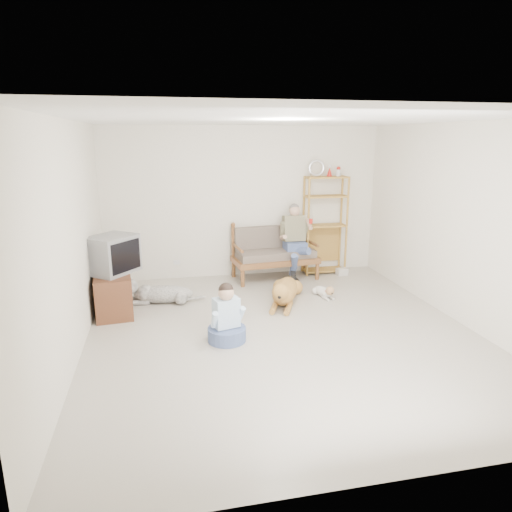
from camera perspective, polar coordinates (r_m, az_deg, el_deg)
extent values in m
plane|color=beige|center=(6.08, 3.35, -9.61)|extent=(5.50, 5.50, 0.00)
plane|color=white|center=(5.55, 3.78, 16.71)|extent=(5.50, 5.50, 0.00)
plane|color=silver|center=(8.31, -1.51, 6.70)|extent=(5.00, 0.00, 5.00)
plane|color=silver|center=(3.20, 16.79, -6.95)|extent=(5.00, 0.00, 5.00)
plane|color=silver|center=(5.56, -22.15, 1.66)|extent=(0.00, 5.50, 5.50)
plane|color=silver|center=(6.77, 24.46, 3.57)|extent=(0.00, 5.50, 5.50)
cube|color=brown|center=(8.25, 2.41, -0.46)|extent=(1.56, 0.84, 0.10)
cube|color=#6D5E53|center=(8.22, 2.42, 0.31)|extent=(1.43, 0.73, 0.13)
cube|color=#6D5E53|center=(8.39, 2.03, 2.26)|extent=(1.39, 0.25, 0.45)
cylinder|color=brown|center=(8.41, 1.95, 3.68)|extent=(1.40, 0.19, 0.05)
cylinder|color=brown|center=(7.88, -2.01, -2.69)|extent=(0.07, 0.07, 0.30)
cylinder|color=brown|center=(8.37, -2.74, 0.63)|extent=(0.07, 0.07, 0.95)
cylinder|color=brown|center=(8.23, 7.65, -2.07)|extent=(0.07, 0.07, 0.30)
cylinder|color=brown|center=(8.69, 6.41, 1.09)|extent=(0.07, 0.07, 0.95)
cube|color=#4C5A8B|center=(8.26, 4.88, 1.17)|extent=(0.37, 0.35, 0.18)
cube|color=#7B7356|center=(8.27, 4.75, 3.49)|extent=(0.39, 0.27, 0.49)
sphere|color=tan|center=(8.19, 4.85, 5.67)|extent=(0.19, 0.19, 0.19)
sphere|color=#5E5853|center=(8.20, 4.82, 5.94)|extent=(0.18, 0.18, 0.18)
cylinder|color=red|center=(8.13, 6.87, 4.36)|extent=(0.06, 0.06, 0.08)
cube|color=#A87935|center=(8.47, 8.83, 9.70)|extent=(0.77, 0.31, 0.03)
torus|color=silver|center=(8.39, 7.57, 10.84)|extent=(0.31, 0.05, 0.31)
cone|color=red|center=(8.48, 9.18, 10.34)|extent=(0.10, 0.10, 0.16)
cylinder|color=#A87935|center=(8.33, 6.54, 3.53)|extent=(0.04, 0.04, 1.81)
cylinder|color=#A87935|center=(8.60, 5.93, 3.90)|extent=(0.04, 0.04, 1.81)
cylinder|color=#A87935|center=(8.59, 11.28, 3.68)|extent=(0.04, 0.04, 1.81)
cylinder|color=#A87935|center=(8.86, 10.54, 4.04)|extent=(0.04, 0.04, 1.81)
cube|color=white|center=(8.66, 10.69, -1.95)|extent=(0.21, 0.16, 0.13)
cube|color=brown|center=(6.96, -17.38, -4.45)|extent=(0.59, 0.94, 0.60)
cube|color=brown|center=(6.79, -19.56, -5.13)|extent=(0.06, 0.40, 0.50)
cube|color=brown|center=(7.20, -19.13, -3.97)|extent=(0.06, 0.40, 0.50)
cube|color=slate|center=(6.85, -17.54, 0.21)|extent=(0.81, 0.83, 0.54)
cube|color=black|center=(6.67, -15.96, -0.05)|extent=(0.37, 0.44, 0.43)
cube|color=silver|center=(8.38, -9.88, -0.79)|extent=(0.12, 0.02, 0.08)
ellipsoid|color=#AF823C|center=(7.21, 3.71, -4.31)|extent=(0.73, 1.07, 0.32)
sphere|color=#AF823C|center=(6.92, 3.38, -4.94)|extent=(0.32, 0.32, 0.32)
sphere|color=#AF823C|center=(6.64, 3.09, -4.54)|extent=(0.25, 0.25, 0.25)
ellipsoid|color=#AF823C|center=(6.54, 2.95, -5.07)|extent=(0.17, 0.21, 0.10)
cylinder|color=#AF823C|center=(7.72, 4.19, -3.78)|extent=(0.07, 0.41, 0.05)
ellipsoid|color=#AF823C|center=(6.67, 2.38, -4.42)|extent=(0.08, 0.09, 0.12)
ellipsoid|color=#AF823C|center=(6.65, 3.88, -4.51)|extent=(0.08, 0.09, 0.12)
ellipsoid|color=white|center=(7.24, -11.48, -4.68)|extent=(0.95, 0.43, 0.27)
sphere|color=white|center=(7.28, -13.63, -4.56)|extent=(0.27, 0.27, 0.27)
sphere|color=white|center=(7.28, -15.47, -3.69)|extent=(0.24, 0.24, 0.24)
ellipsoid|color=white|center=(7.31, -16.27, -3.87)|extent=(0.18, 0.13, 0.09)
cylinder|color=white|center=(7.22, -7.83, -5.26)|extent=(0.37, 0.12, 0.04)
ellipsoid|color=white|center=(7.35, -15.17, -3.48)|extent=(0.08, 0.06, 0.12)
ellipsoid|color=white|center=(7.20, -15.40, -3.89)|extent=(0.08, 0.06, 0.12)
ellipsoid|color=silver|center=(7.48, 8.32, -4.40)|extent=(0.25, 0.41, 0.15)
sphere|color=silver|center=(7.39, 8.79, -4.59)|extent=(0.15, 0.15, 0.15)
sphere|color=#AC8156|center=(7.29, 9.22, -4.33)|extent=(0.14, 0.14, 0.14)
ellipsoid|color=#AC8156|center=(7.24, 9.48, -4.58)|extent=(0.08, 0.11, 0.05)
cylinder|color=silver|center=(7.65, 7.55, -4.30)|extent=(0.10, 0.14, 0.02)
cone|color=#AC8156|center=(7.26, 8.85, -4.04)|extent=(0.04, 0.04, 0.05)
cone|color=#AC8156|center=(7.31, 9.49, -3.94)|extent=(0.04, 0.04, 0.05)
torus|color=red|center=(7.31, 9.13, -4.36)|extent=(0.13, 0.13, 0.02)
cylinder|color=#4C5A8B|center=(5.84, -3.67, -9.72)|extent=(0.48, 0.48, 0.18)
cube|color=silver|center=(5.75, -3.74, -7.04)|extent=(0.35, 0.28, 0.37)
sphere|color=tan|center=(5.64, -3.76, -4.63)|extent=(0.20, 0.20, 0.20)
sphere|color=black|center=(5.64, -3.78, -4.28)|extent=(0.19, 0.19, 0.19)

